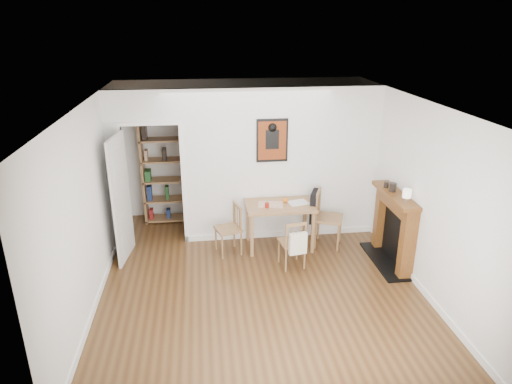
{
  "coord_description": "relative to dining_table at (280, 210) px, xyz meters",
  "views": [
    {
      "loc": [
        -0.75,
        -5.83,
        3.6
      ],
      "look_at": [
        0.04,
        0.6,
        1.14
      ],
      "focal_mm": 32.0,
      "sensor_mm": 36.0,
      "label": 1
    }
  ],
  "objects": [
    {
      "name": "orange_fruit",
      "position": [
        0.1,
        0.07,
        0.13
      ],
      "size": [
        0.08,
        0.08,
        0.08
      ],
      "primitive_type": "sphere",
      "color": "#DB5F0B",
      "rests_on": "dining_table"
    },
    {
      "name": "fireplace",
      "position": [
        1.67,
        -0.73,
        -0.05
      ],
      "size": [
        0.45,
        1.25,
        1.16
      ],
      "color": "brown",
      "rests_on": "ground"
    },
    {
      "name": "ceramic_jar_a",
      "position": [
        1.61,
        -0.64,
        0.56
      ],
      "size": [
        0.11,
        0.11,
        0.13
      ],
      "primitive_type": "cylinder",
      "color": "black",
      "rests_on": "fireplace"
    },
    {
      "name": "red_glass",
      "position": [
        -0.23,
        -0.1,
        0.13
      ],
      "size": [
        0.07,
        0.07,
        0.08
      ],
      "primitive_type": "cylinder",
      "color": "maroon",
      "rests_on": "dining_table"
    },
    {
      "name": "ceramic_jar_b",
      "position": [
        1.58,
        -0.47,
        0.54
      ],
      "size": [
        0.07,
        0.07,
        0.09
      ],
      "primitive_type": "cylinder",
      "color": "black",
      "rests_on": "fireplace"
    },
    {
      "name": "chair_front",
      "position": [
        0.08,
        -0.68,
        -0.27
      ],
      "size": [
        0.46,
        0.5,
        0.79
      ],
      "color": "#996C47",
      "rests_on": "ground"
    },
    {
      "name": "notebook",
      "position": [
        0.31,
        0.02,
        0.1
      ],
      "size": [
        0.37,
        0.31,
        0.02
      ],
      "primitive_type": "cube",
      "rotation": [
        0.0,
        0.0,
        0.25
      ],
      "color": "silver",
      "rests_on": "dining_table"
    },
    {
      "name": "chair_right",
      "position": [
        0.8,
        -0.05,
        -0.16
      ],
      "size": [
        0.68,
        0.64,
        0.97
      ],
      "color": "#996C47",
      "rests_on": "ground"
    },
    {
      "name": "ground",
      "position": [
        -0.48,
        -0.98,
        -0.67
      ],
      "size": [
        5.2,
        5.2,
        0.0
      ],
      "primitive_type": "plane",
      "color": "#56381C",
      "rests_on": "ground"
    },
    {
      "name": "mantel_lamp",
      "position": [
        1.63,
        -1.08,
        0.61
      ],
      "size": [
        0.12,
        0.12,
        0.19
      ],
      "color": "silver",
      "rests_on": "fireplace"
    },
    {
      "name": "bookshelf",
      "position": [
        -1.91,
        1.32,
        0.33
      ],
      "size": [
        0.85,
        0.34,
        2.03
      ],
      "color": "#946D45",
      "rests_on": "ground"
    },
    {
      "name": "dining_table",
      "position": [
        0.0,
        0.0,
        0.0
      ],
      "size": [
        1.12,
        0.71,
        0.76
      ],
      "color": "#946D45",
      "rests_on": "ground"
    },
    {
      "name": "placemat",
      "position": [
        -0.15,
        0.02,
        0.09
      ],
      "size": [
        0.45,
        0.37,
        0.0
      ],
      "primitive_type": "cube",
      "rotation": [
        0.0,
        0.0,
        -0.18
      ],
      "color": "beige",
      "rests_on": "dining_table"
    },
    {
      "name": "room_shell",
      "position": [
        -0.39,
        0.36,
        0.63
      ],
      "size": [
        5.2,
        5.2,
        5.2
      ],
      "color": "white",
      "rests_on": "ground"
    },
    {
      "name": "chair_left",
      "position": [
        -0.86,
        -0.13,
        -0.25
      ],
      "size": [
        0.52,
        0.52,
        0.84
      ],
      "color": "#996C47",
      "rests_on": "ground"
    }
  ]
}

